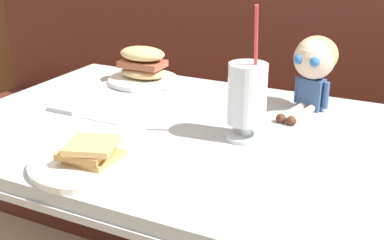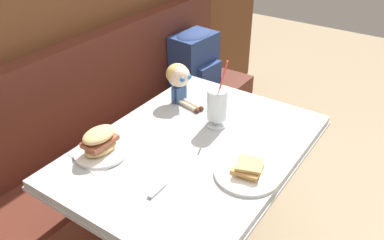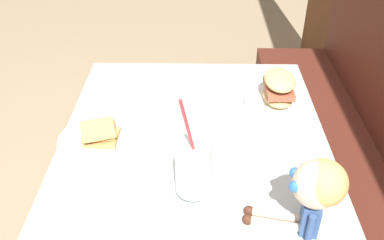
{
  "view_description": "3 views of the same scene",
  "coord_description": "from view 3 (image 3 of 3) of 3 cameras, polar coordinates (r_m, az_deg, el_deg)",
  "views": [
    {
      "loc": [
        0.55,
        -0.84,
        1.2
      ],
      "look_at": [
        0.05,
        0.16,
        0.77
      ],
      "focal_mm": 46.69,
      "sensor_mm": 36.0,
      "label": 1
    },
    {
      "loc": [
        -1.14,
        -0.59,
        1.72
      ],
      "look_at": [
        0.05,
        0.22,
        0.83
      ],
      "focal_mm": 37.56,
      "sensor_mm": 36.0,
      "label": 2
    },
    {
      "loc": [
        0.96,
        0.19,
        1.53
      ],
      "look_at": [
        0.0,
        0.18,
        0.86
      ],
      "focal_mm": 40.13,
      "sensor_mm": 36.0,
      "label": 3
    }
  ],
  "objects": [
    {
      "name": "toast_plate",
      "position": [
        1.3,
        -12.08,
        -2.27
      ],
      "size": [
        0.25,
        0.25,
        0.06
      ],
      "color": "white",
      "rests_on": "diner_table"
    },
    {
      "name": "seated_doll",
      "position": [
        0.99,
        16.2,
        -8.67
      ],
      "size": [
        0.13,
        0.23,
        0.2
      ],
      "color": "#385689",
      "rests_on": "diner_table"
    },
    {
      "name": "butter_knife",
      "position": [
        1.47,
        -1.73,
        2.78
      ],
      "size": [
        0.24,
        0.02,
        0.01
      ],
      "color": "silver",
      "rests_on": "diner_table"
    },
    {
      "name": "milkshake_glass",
      "position": [
        1.03,
        0.22,
        -6.65
      ],
      "size": [
        0.1,
        0.1,
        0.31
      ],
      "color": "silver",
      "rests_on": "diner_table"
    },
    {
      "name": "sandwich_plate",
      "position": [
        1.45,
        11.38,
        3.6
      ],
      "size": [
        0.23,
        0.23,
        0.12
      ],
      "color": "white",
      "rests_on": "diner_table"
    },
    {
      "name": "diner_table",
      "position": [
        1.37,
        0.21,
        -10.74
      ],
      "size": [
        1.11,
        0.81,
        0.74
      ],
      "color": "#B2BCC1",
      "rests_on": "ground"
    }
  ]
}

